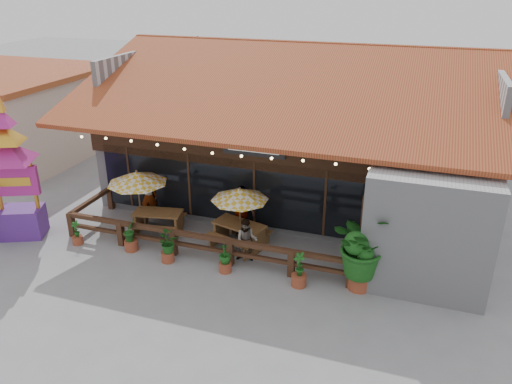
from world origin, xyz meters
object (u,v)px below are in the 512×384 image
(umbrella_right, at_px, (240,195))
(picnic_table_left, at_px, (158,218))
(tropical_plant, at_px, (363,246))
(umbrella_left, at_px, (137,178))
(picnic_table_right, at_px, (239,231))
(thai_sign_tower, at_px, (9,156))

(umbrella_right, relative_size, picnic_table_left, 1.31)
(tropical_plant, bearing_deg, umbrella_left, 170.85)
(umbrella_left, bearing_deg, picnic_table_right, -1.05)
(picnic_table_left, xyz_separation_m, picnic_table_right, (3.09, 0.01, 0.02))
(picnic_table_right, xyz_separation_m, tropical_plant, (4.23, -1.23, 0.86))
(picnic_table_right, bearing_deg, umbrella_left, 178.95)
(thai_sign_tower, bearing_deg, picnic_table_right, 12.98)
(picnic_table_left, bearing_deg, umbrella_left, 173.86)
(picnic_table_left, bearing_deg, umbrella_right, 4.11)
(picnic_table_left, distance_m, picnic_table_right, 3.09)
(umbrella_right, relative_size, picnic_table_right, 1.20)
(umbrella_right, xyz_separation_m, picnic_table_left, (-3.04, -0.22, -1.27))
(umbrella_left, distance_m, thai_sign_tower, 4.21)
(umbrella_right, distance_m, thai_sign_tower, 7.79)
(picnic_table_left, relative_size, thai_sign_tower, 0.34)
(umbrella_left, bearing_deg, thai_sign_tower, -153.84)
(picnic_table_left, distance_m, thai_sign_tower, 5.33)
(umbrella_left, relative_size, picnic_table_right, 1.08)
(tropical_plant, bearing_deg, thai_sign_tower, -177.56)
(picnic_table_right, bearing_deg, tropical_plant, -16.22)
(picnic_table_right, relative_size, tropical_plant, 0.84)
(umbrella_left, xyz_separation_m, tropical_plant, (8.07, -1.30, -0.56))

